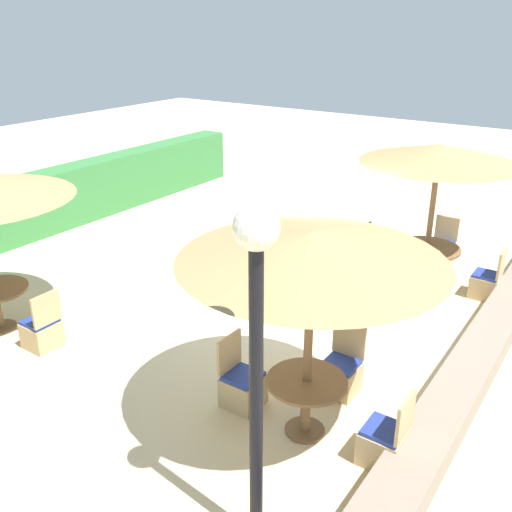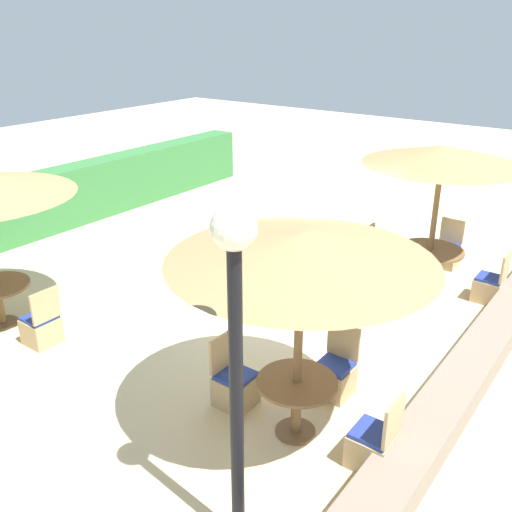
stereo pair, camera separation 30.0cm
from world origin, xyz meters
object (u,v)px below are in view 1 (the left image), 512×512
at_px(round_table_front_right, 426,254).
at_px(patio_chair_front_right_south, 486,283).
at_px(patio_chair_front_right_west, 401,291).
at_px(parasol_front_right, 439,154).
at_px(patio_chair_front_right_north, 373,259).
at_px(round_table_front_left, 306,393).
at_px(lamp_post, 256,322).
at_px(patio_chair_back_left_south, 42,331).
at_px(patio_chair_front_right_east, 441,251).
at_px(patio_chair_front_left_north, 242,386).
at_px(patio_chair_front_left_east, 341,374).
at_px(parasol_front_left, 312,247).
at_px(patio_chair_front_left_south, 385,442).

distance_m(round_table_front_right, patio_chair_front_right_south, 1.14).
bearing_deg(patio_chair_front_right_west, parasol_front_right, 88.16).
height_order(patio_chair_front_right_north, round_table_front_left, patio_chair_front_right_north).
distance_m(parasol_front_right, patio_chair_front_right_south, 2.42).
height_order(lamp_post, patio_chair_back_left_south, lamp_post).
height_order(round_table_front_right, patio_chair_front_right_east, patio_chair_front_right_east).
bearing_deg(patio_chair_front_right_east, patio_chair_front_left_north, 83.83).
height_order(patio_chair_front_right_east, patio_chair_back_left_south, same).
distance_m(patio_chair_front_right_east, patio_chair_front_left_east, 4.99).
bearing_deg(round_table_front_left, patio_chair_front_right_south, -9.86).
relative_size(lamp_post, parasol_front_left, 1.15).
height_order(patio_chair_front_left_east, patio_chair_front_left_south, same).
relative_size(parasol_front_right, patio_chair_front_left_south, 2.88).
xyz_separation_m(round_table_front_right, patio_chair_front_right_west, (-1.09, 0.04, -0.33)).
bearing_deg(round_table_front_right, patio_chair_front_right_north, 92.42).
relative_size(round_table_front_right, round_table_front_left, 1.26).
xyz_separation_m(patio_chair_back_left_south, patio_chair_front_left_east, (1.52, -4.16, 0.00)).
xyz_separation_m(patio_chair_front_right_north, patio_chair_back_left_south, (-5.35, 2.93, 0.00)).
bearing_deg(lamp_post, patio_chair_front_left_south, -19.27).
bearing_deg(patio_chair_front_right_east, patio_chair_front_right_south, 137.00).
bearing_deg(lamp_post, patio_chair_front_right_south, -4.03).
distance_m(round_table_front_left, patio_chair_front_left_east, 1.00).
bearing_deg(parasol_front_left, patio_chair_front_right_north, 14.64).
xyz_separation_m(lamp_post, patio_chair_back_left_south, (1.04, 4.57, -2.09)).
distance_m(parasol_front_right, patio_chair_front_left_south, 5.38).
bearing_deg(patio_chair_front_right_south, patio_chair_front_right_west, 135.55).
relative_size(lamp_post, patio_chair_front_right_west, 3.57).
bearing_deg(round_table_front_left, patio_chair_front_left_south, -86.79).
height_order(patio_chair_front_right_east, patio_chair_front_left_east, same).
bearing_deg(patio_chair_front_left_north, round_table_front_right, 171.94).
bearing_deg(patio_chair_back_left_south, round_table_front_right, -36.14).
height_order(parasol_front_left, patio_chair_front_left_north, parasol_front_left).
distance_m(patio_chair_front_right_north, patio_chair_back_left_south, 6.09).
xyz_separation_m(patio_chair_front_right_east, patio_chair_front_right_north, (-1.15, 0.97, 0.00)).
bearing_deg(lamp_post, patio_chair_front_left_north, 39.36).
height_order(patio_chair_front_right_west, patio_chair_front_left_north, same).
bearing_deg(parasol_front_right, patio_chair_front_right_south, -87.06).
bearing_deg(parasol_front_right, patio_chair_front_right_west, 178.16).
height_order(parasol_front_right, patio_chair_front_left_north, parasol_front_right).
distance_m(patio_chair_front_right_west, patio_chair_front_right_north, 1.43).
distance_m(parasol_front_left, patio_chair_front_left_south, 2.32).
height_order(patio_chair_front_right_west, patio_chair_front_left_east, same).
bearing_deg(parasol_front_left, lamp_post, -166.23).
xyz_separation_m(lamp_post, patio_chair_front_right_north, (6.38, 1.64, -2.09)).
bearing_deg(lamp_post, patio_chair_front_right_north, 14.43).
bearing_deg(round_table_front_right, patio_chair_front_left_north, 171.94).
xyz_separation_m(patio_chair_front_right_south, round_table_front_left, (-4.88, 0.85, 0.29)).
relative_size(patio_chair_front_right_east, patio_chair_front_right_west, 1.00).
xyz_separation_m(patio_chair_front_right_east, patio_chair_front_right_south, (-1.06, -1.13, 0.00)).
relative_size(round_table_front_right, patio_chair_front_left_east, 1.28).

